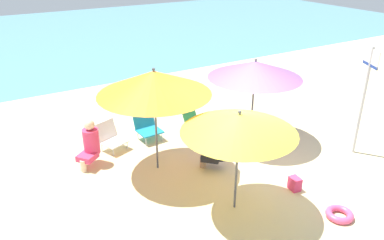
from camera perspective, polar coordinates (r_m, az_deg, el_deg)
ground_plane at (r=7.64m, az=8.06°, el=-8.30°), size 40.00×40.00×0.00m
sea_water at (r=20.42m, az=-18.74°, el=11.73°), size 40.00×16.00×0.01m
umbrella_purple at (r=8.46m, az=9.37°, el=7.44°), size 2.07×2.07×1.91m
umbrella_yellow at (r=6.00m, az=7.02°, el=-0.47°), size 1.86×1.86×1.82m
umbrella_orange at (r=7.10m, az=-5.66°, el=5.56°), size 2.14×2.14×2.10m
beach_chair_a at (r=8.60m, az=-12.04°, el=-2.43°), size 0.67×0.70×0.60m
beach_chair_b at (r=9.26m, az=0.48°, el=0.17°), size 0.77×0.79×0.57m
beach_chair_c at (r=8.92m, az=-6.69°, el=-0.95°), size 0.55×0.61×0.59m
person_a at (r=7.99m, az=-14.93°, el=-3.32°), size 0.54×0.51×0.98m
person_b at (r=7.58m, az=3.80°, el=-4.14°), size 0.52×0.52×0.95m
warning_sign at (r=8.53m, az=24.46°, el=4.65°), size 0.26×0.50×2.33m
swim_ring at (r=6.98m, az=21.10°, el=-12.97°), size 0.46×0.46×0.12m
beach_bag at (r=7.38m, az=15.04°, el=-9.13°), size 0.19×0.23×0.25m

